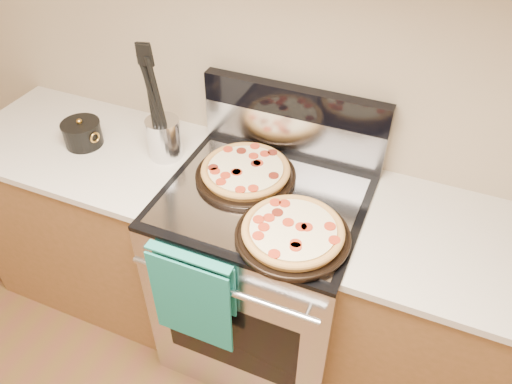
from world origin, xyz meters
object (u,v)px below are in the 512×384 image
at_px(saucepan, 83,134).
at_px(utensil_crock, 164,138).
at_px(pepperoni_pizza_back, 246,172).
at_px(pepperoni_pizza_front, 293,233).
at_px(range_body, 263,276).

bearing_deg(saucepan, utensil_crock, 10.16).
height_order(pepperoni_pizza_back, utensil_crock, utensil_crock).
xyz_separation_m(pepperoni_pizza_front, utensil_crock, (-0.66, 0.26, 0.04)).
bearing_deg(utensil_crock, range_body, -10.89).
bearing_deg(range_body, pepperoni_pizza_back, 146.64).
height_order(pepperoni_pizza_back, saucepan, saucepan).
height_order(pepperoni_pizza_back, pepperoni_pizza_front, same).
bearing_deg(pepperoni_pizza_front, range_body, 135.85).
bearing_deg(pepperoni_pizza_back, range_body, -33.36).
xyz_separation_m(range_body, utensil_crock, (-0.48, 0.09, 0.55)).
bearing_deg(saucepan, pepperoni_pizza_back, 3.36).
bearing_deg(pepperoni_pizza_back, saucepan, -176.64).
relative_size(range_body, utensil_crock, 5.24).
bearing_deg(pepperoni_pizza_back, utensil_crock, 176.57).
bearing_deg(saucepan, pepperoni_pizza_front, -10.88).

